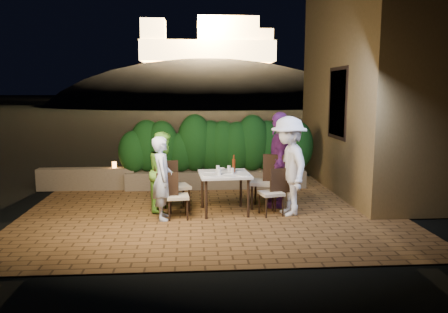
{
  "coord_description": "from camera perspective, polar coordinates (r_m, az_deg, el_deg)",
  "views": [
    {
      "loc": [
        -0.33,
        -7.78,
        2.28
      ],
      "look_at": [
        0.24,
        0.26,
        1.05
      ],
      "focal_mm": 35.0,
      "sensor_mm": 36.0,
      "label": 1
    }
  ],
  "objects": [
    {
      "name": "diner_white",
      "position": [
        8.05,
        8.42,
        -1.24
      ],
      "size": [
        0.86,
        1.27,
        1.82
      ],
      "primitive_type": "imported",
      "rotation": [
        0.0,
        0.0,
        -1.41
      ],
      "color": "white",
      "rests_on": "ground"
    },
    {
      "name": "bowl",
      "position": [
        8.44,
        -0.39,
        -1.65
      ],
      "size": [
        0.18,
        0.18,
        0.04
      ],
      "primitive_type": "imported",
      "rotation": [
        0.0,
        0.0,
        0.19
      ],
      "color": "white",
      "rests_on": "dining_table"
    },
    {
      "name": "chair_right_front",
      "position": [
        8.07,
        6.17,
        -4.64
      ],
      "size": [
        0.48,
        0.48,
        0.86
      ],
      "primitive_type": null,
      "rotation": [
        0.0,
        0.0,
        3.39
      ],
      "color": "black",
      "rests_on": "ground"
    },
    {
      "name": "fortress",
      "position": [
        68.32,
        -2.17,
        15.58
      ],
      "size": [
        26.0,
        8.0,
        8.0
      ],
      "primitive_type": null,
      "color": "#FFCC7A",
      "rests_on": "hill"
    },
    {
      "name": "window_frame",
      "position": [
        9.8,
        14.73,
        6.75
      ],
      "size": [
        0.06,
        1.15,
        1.55
      ],
      "primitive_type": "cube",
      "color": "black",
      "rests_on": "building_wall"
    },
    {
      "name": "glass_sw",
      "position": [
        8.29,
        -0.8,
        -1.56
      ],
      "size": [
        0.07,
        0.07,
        0.11
      ],
      "primitive_type": "cylinder",
      "color": "silver",
      "rests_on": "dining_table"
    },
    {
      "name": "chair_left_back",
      "position": [
        8.36,
        -6.17,
        -3.78
      ],
      "size": [
        0.57,
        0.57,
        0.97
      ],
      "primitive_type": null,
      "rotation": [
        0.0,
        0.0,
        0.32
      ],
      "color": "black",
      "rests_on": "ground"
    },
    {
      "name": "glass_ne",
      "position": [
        8.05,
        1.08,
        -1.9
      ],
      "size": [
        0.06,
        0.06,
        0.11
      ],
      "primitive_type": "cylinder",
      "color": "silver",
      "rests_on": "dining_table"
    },
    {
      "name": "terrace_floor",
      "position": [
        8.62,
        -1.72,
        -7.19
      ],
      "size": [
        7.0,
        6.0,
        0.15
      ],
      "primitive_type": "cube",
      "color": "brown",
      "rests_on": "ground"
    },
    {
      "name": "window_pane",
      "position": [
        9.81,
        14.78,
        6.75
      ],
      "size": [
        0.08,
        1.0,
        1.4
      ],
      "primitive_type": "cube",
      "color": "black",
      "rests_on": "building_wall"
    },
    {
      "name": "plate_centre",
      "position": [
        8.09,
        0.18,
        -2.18
      ],
      "size": [
        0.24,
        0.24,
        0.01
      ],
      "primitive_type": "cylinder",
      "color": "white",
      "rests_on": "dining_table"
    },
    {
      "name": "chair_right_back",
      "position": [
        8.52,
        5.26,
        -3.21
      ],
      "size": [
        0.62,
        0.62,
        1.06
      ],
      "primitive_type": null,
      "rotation": [
        0.0,
        0.0,
        2.83
      ],
      "color": "black",
      "rests_on": "ground"
    },
    {
      "name": "glass_se",
      "position": [
        8.27,
        0.67,
        -1.58
      ],
      "size": [
        0.07,
        0.07,
        0.12
      ],
      "primitive_type": "cylinder",
      "color": "silver",
      "rests_on": "dining_table"
    },
    {
      "name": "ground",
      "position": [
        8.12,
        -1.58,
        -7.78
      ],
      "size": [
        400.0,
        400.0,
        0.0
      ],
      "primitive_type": "plane",
      "color": "black",
      "rests_on": "ground"
    },
    {
      "name": "plate_se",
      "position": [
        8.35,
        1.6,
        -1.84
      ],
      "size": [
        0.24,
        0.24,
        0.01
      ],
      "primitive_type": "cylinder",
      "color": "white",
      "rests_on": "dining_table"
    },
    {
      "name": "diner_purple",
      "position": [
        8.6,
        7.25,
        -0.4
      ],
      "size": [
        0.67,
        1.16,
        1.87
      ],
      "primitive_type": "imported",
      "rotation": [
        0.0,
        0.0,
        -1.78
      ],
      "color": "#65256F",
      "rests_on": "ground"
    },
    {
      "name": "beer_bottle",
      "position": [
        8.19,
        1.28,
        -0.94
      ],
      "size": [
        0.06,
        0.06,
        0.33
      ],
      "primitive_type": null,
      "color": "#51210D",
      "rests_on": "dining_table"
    },
    {
      "name": "parapet_lamp",
      "position": [
        10.39,
        -14.13,
        -1.07
      ],
      "size": [
        0.1,
        0.1,
        0.14
      ],
      "primitive_type": "cylinder",
      "color": "orange",
      "rests_on": "parapet"
    },
    {
      "name": "plate_sw",
      "position": [
        8.26,
        -1.94,
        -1.97
      ],
      "size": [
        0.21,
        0.21,
        0.01
      ],
      "primitive_type": "cylinder",
      "color": "white",
      "rests_on": "dining_table"
    },
    {
      "name": "hedge",
      "position": [
        10.18,
        -1.04,
        1.17
      ],
      "size": [
        4.0,
        0.7,
        1.1
      ],
      "primitive_type": null,
      "color": "#0F360F",
      "rests_on": "planter"
    },
    {
      "name": "diner_green",
      "position": [
        8.34,
        -7.87,
        -1.95
      ],
      "size": [
        0.69,
        0.82,
        1.51
      ],
      "primitive_type": "imported",
      "rotation": [
        0.0,
        0.0,
        1.4
      ],
      "color": "#7BD041",
      "rests_on": "ground"
    },
    {
      "name": "hill",
      "position": [
        68.11,
        -2.1,
        3.38
      ],
      "size": [
        52.0,
        40.0,
        22.0
      ],
      "primitive_type": "ellipsoid",
      "color": "black",
      "rests_on": "ground"
    },
    {
      "name": "plate_front",
      "position": [
        7.8,
        0.69,
        -2.61
      ],
      "size": [
        0.2,
        0.2,
        0.01
      ],
      "primitive_type": "cylinder",
      "color": "white",
      "rests_on": "dining_table"
    },
    {
      "name": "parapet",
      "position": [
        10.58,
        -17.5,
        -2.8
      ],
      "size": [
        2.2,
        0.3,
        0.5
      ],
      "primitive_type": "cube",
      "color": "brown",
      "rests_on": "ground"
    },
    {
      "name": "dining_table",
      "position": [
        8.19,
        0.05,
        -4.78
      ],
      "size": [
        0.98,
        0.98,
        0.75
      ],
      "primitive_type": null,
      "rotation": [
        0.0,
        0.0,
        0.07
      ],
      "color": "white",
      "rests_on": "ground"
    },
    {
      "name": "building_wall",
      "position": [
        10.55,
        18.07,
        9.44
      ],
      "size": [
        1.6,
        5.0,
        5.0
      ],
      "primitive_type": "cube",
      "color": "olive",
      "rests_on": "ground"
    },
    {
      "name": "glass_nw",
      "position": [
        7.93,
        -0.63,
        -2.03
      ],
      "size": [
        0.07,
        0.07,
        0.12
      ],
      "primitive_type": "cylinder",
      "color": "silver",
      "rests_on": "dining_table"
    },
    {
      "name": "plate_ne",
      "position": [
        7.92,
        2.55,
        -2.44
      ],
      "size": [
        0.24,
        0.24,
        0.01
      ],
      "primitive_type": "cylinder",
      "color": "white",
      "rests_on": "dining_table"
    },
    {
      "name": "plate_nw",
      "position": [
        7.86,
        -1.98,
        -2.51
      ],
      "size": [
        0.24,
        0.24,
        0.01
      ],
      "primitive_type": "cylinder",
      "color": "white",
      "rests_on": "dining_table"
    },
    {
      "name": "diner_blue",
      "position": [
        7.78,
        -8.06,
        -2.82
      ],
      "size": [
        0.4,
        0.57,
        1.48
      ],
      "primitive_type": "imported",
      "rotation": [
        0.0,
        0.0,
        1.66
      ],
      "color": "silver",
      "rests_on": "ground"
    },
    {
      "name": "planter",
      "position": [
        10.31,
        -1.03,
        -2.97
      ],
      "size": [
        4.2,
        0.55,
        0.4
      ],
      "primitive_type": "cube",
      "color": "brown",
      "rests_on": "ground"
    },
    {
      "name": "chair_left_front",
      "position": [
        7.86,
        -6.08,
        -5.08
      ],
      "size": [
        0.42,
        0.42,
        0.84
      ],
      "primitive_type": null,
      "rotation": [
        0.0,
        0.0,
        0.09
      ],
      "color": "black",
      "rests_on": "ground"
    }
  ]
}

